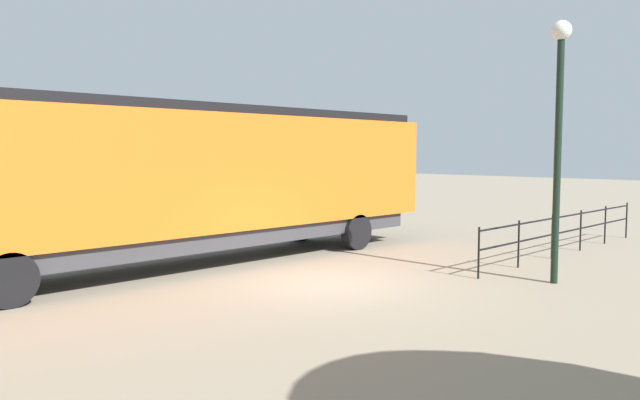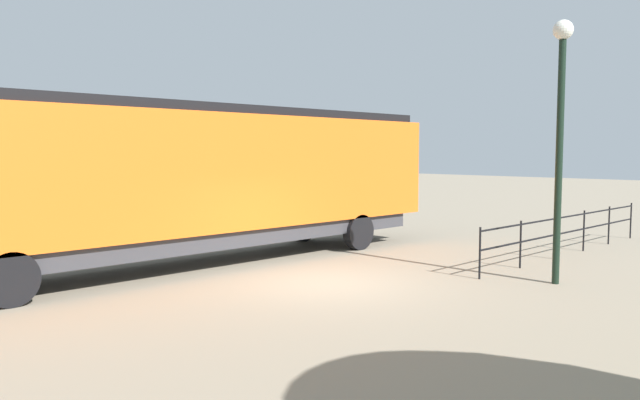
% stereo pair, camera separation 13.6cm
% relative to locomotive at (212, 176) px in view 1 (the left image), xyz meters
% --- Properties ---
extents(ground_plane, '(120.00, 120.00, 0.00)m').
position_rel_locomotive_xyz_m(ground_plane, '(4.10, 0.33, -2.37)').
color(ground_plane, gray).
extents(locomotive, '(2.87, 15.74, 4.25)m').
position_rel_locomotive_xyz_m(locomotive, '(0.00, 0.00, 0.00)').
color(locomotive, orange).
rests_on(locomotive, ground_plane).
extents(lamp_post, '(0.45, 0.45, 5.96)m').
position_rel_locomotive_xyz_m(lamp_post, '(7.74, 4.10, 1.56)').
color(lamp_post, black).
rests_on(lamp_post, ground_plane).
extents(platform_fence, '(0.05, 9.92, 1.25)m').
position_rel_locomotive_xyz_m(platform_fence, '(6.25, 8.22, -1.56)').
color(platform_fence, black).
rests_on(platform_fence, ground_plane).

